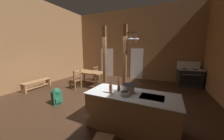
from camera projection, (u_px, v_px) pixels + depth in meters
The scene contains 18 objects.
ground_plane at pixel (102, 101), 4.69m from camera, with size 9.01×9.06×0.10m, color #382316.
wall_back at pixel (131, 45), 8.06m from camera, with size 9.01×0.14×4.63m, color brown.
wall_left at pixel (29, 43), 6.01m from camera, with size 0.14×9.06×4.63m, color brown.
glazed_door_back_left at pixel (107, 62), 8.97m from camera, with size 1.00×0.01×2.05m, color white.
glazed_panel_back_right at pixel (136, 64), 8.04m from camera, with size 0.84×0.01×2.05m, color white.
kitchen_island at pixel (131, 111), 2.92m from camera, with size 2.18×1.01×0.90m.
stove_range at pixel (189, 77), 6.38m from camera, with size 1.22×0.92×1.32m.
support_post_with_pot_rack at pixel (126, 58), 4.98m from camera, with size 0.65×0.23×2.98m.
support_post_center at pixel (105, 60), 5.34m from camera, with size 0.14×0.14×2.98m.
dining_table at pixel (89, 73), 6.70m from camera, with size 1.81×1.12×0.74m.
ladderback_chair_near_window at pixel (97, 74), 7.55m from camera, with size 0.47×0.47×0.95m.
ladderback_chair_by_post at pixel (76, 80), 5.97m from camera, with size 0.51×0.51×0.95m.
bench_along_left_wall at pixel (37, 83), 5.88m from camera, with size 0.45×1.43×0.44m.
backpack at pixel (57, 96), 4.26m from camera, with size 0.35×0.37×0.60m.
stockpot_on_counter at pixel (129, 88), 2.97m from camera, with size 0.37×0.30×0.19m.
mixing_bowl_on_counter at pixel (125, 93), 2.74m from camera, with size 0.23×0.23×0.08m.
bottle_tall_on_counter at pixel (111, 89), 2.84m from camera, with size 0.08×0.08×0.28m.
bottle_short_on_counter at pixel (119, 86), 3.00m from camera, with size 0.06×0.06×0.35m.
Camera 1 is at (2.21, -3.85, 1.93)m, focal length 18.92 mm.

